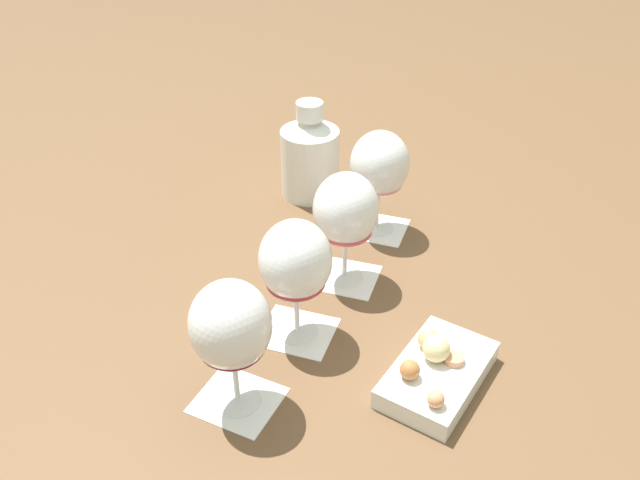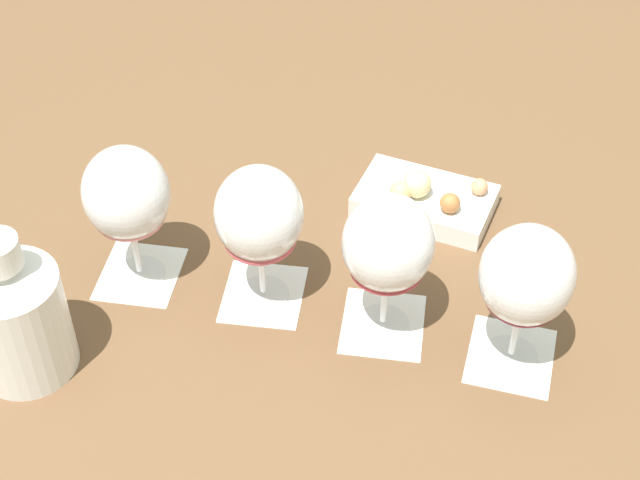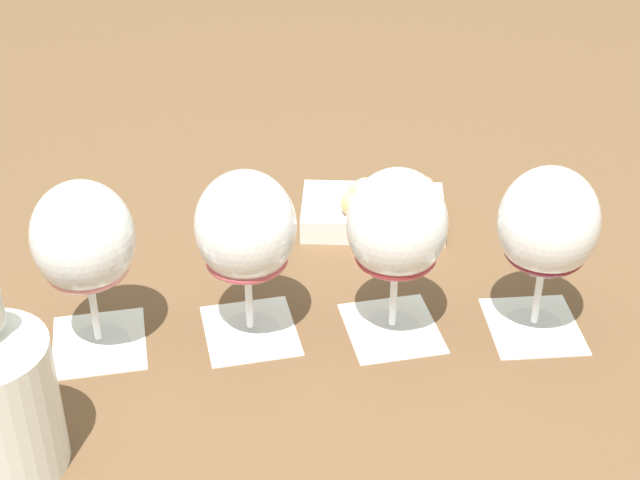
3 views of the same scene
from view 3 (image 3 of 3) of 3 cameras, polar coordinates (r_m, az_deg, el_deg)
The scene contains 10 objects.
ground_plane at distance 1.01m, azimuth -0.01°, elevation -5.42°, with size 8.00×8.00×0.00m, color brown.
tasting_card_0 at distance 1.02m, azimuth -12.72°, elevation -5.83°, with size 0.14×0.13×0.00m.
tasting_card_1 at distance 1.01m, azimuth -4.07°, elevation -5.26°, with size 0.14×0.13×0.00m.
tasting_card_2 at distance 1.01m, azimuth 4.20°, elevation -5.12°, with size 0.14×0.13×0.00m.
tasting_card_3 at distance 1.04m, azimuth 12.30°, elevation -4.90°, with size 0.14×0.14×0.00m.
wine_glass_0 at distance 0.95m, azimuth -13.57°, elevation -0.23°, with size 0.10×0.10×0.18m.
wine_glass_1 at distance 0.94m, azimuth -4.35°, elevation 0.46°, with size 0.10×0.10×0.18m.
wine_glass_2 at distance 0.95m, azimuth 4.49°, elevation 0.57°, with size 0.10×0.10×0.18m.
wine_glass_3 at distance 0.97m, azimuth 13.11°, elevation 0.64°, with size 0.10×0.10×0.18m.
snack_dish at distance 1.17m, azimuth 3.12°, elevation 1.77°, with size 0.19×0.19×0.07m.
Camera 3 is at (0.55, -0.57, 0.62)m, focal length 55.00 mm.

